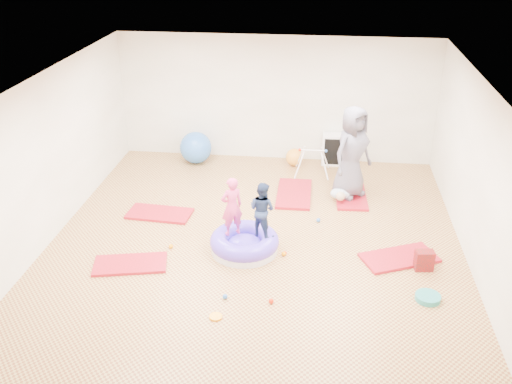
# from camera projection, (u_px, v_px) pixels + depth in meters

# --- Properties ---
(room) EXTENTS (7.01, 8.01, 2.81)m
(room) POSITION_uv_depth(u_px,v_px,m) (254.00, 172.00, 9.05)
(room) COLOR tan
(room) RESTS_ON ground
(gym_mat_front_left) EXTENTS (1.25, 0.82, 0.05)m
(gym_mat_front_left) POSITION_uv_depth(u_px,v_px,m) (130.00, 264.00, 9.15)
(gym_mat_front_left) COLOR red
(gym_mat_front_left) RESTS_ON ground
(gym_mat_mid_left) EXTENTS (1.23, 0.68, 0.05)m
(gym_mat_mid_left) POSITION_uv_depth(u_px,v_px,m) (160.00, 214.00, 10.70)
(gym_mat_mid_left) COLOR red
(gym_mat_mid_left) RESTS_ON ground
(gym_mat_center_back) EXTENTS (0.68, 1.34, 0.06)m
(gym_mat_center_back) POSITION_uv_depth(u_px,v_px,m) (294.00, 194.00, 11.45)
(gym_mat_center_back) COLOR red
(gym_mat_center_back) RESTS_ON ground
(gym_mat_right) EXTENTS (1.36, 1.06, 0.05)m
(gym_mat_right) POSITION_uv_depth(u_px,v_px,m) (399.00, 258.00, 9.32)
(gym_mat_right) COLOR red
(gym_mat_right) RESTS_ON ground
(gym_mat_rear_right) EXTENTS (0.65, 1.22, 0.05)m
(gym_mat_rear_right) POSITION_uv_depth(u_px,v_px,m) (351.00, 196.00, 11.35)
(gym_mat_rear_right) COLOR red
(gym_mat_rear_right) RESTS_ON ground
(inflatable_cushion) EXTENTS (1.16, 1.16, 0.36)m
(inflatable_cushion) POSITION_uv_depth(u_px,v_px,m) (244.00, 243.00, 9.51)
(inflatable_cushion) COLOR silver
(inflatable_cushion) RESTS_ON ground
(child_pink) EXTENTS (0.45, 0.41, 1.03)m
(child_pink) POSITION_uv_depth(u_px,v_px,m) (232.00, 204.00, 9.26)
(child_pink) COLOR #E83E7C
(child_pink) RESTS_ON inflatable_cushion
(child_navy) EXTENTS (0.58, 0.54, 0.95)m
(child_navy) POSITION_uv_depth(u_px,v_px,m) (262.00, 207.00, 9.24)
(child_navy) COLOR navy
(child_navy) RESTS_ON inflatable_cushion
(adult_caregiver) EXTENTS (1.04, 1.04, 1.82)m
(adult_caregiver) POSITION_uv_depth(u_px,v_px,m) (352.00, 152.00, 10.97)
(adult_caregiver) COLOR #5B5866
(adult_caregiver) RESTS_ON gym_mat_rear_right
(infant) EXTENTS (0.39, 0.40, 0.23)m
(infant) POSITION_uv_depth(u_px,v_px,m) (340.00, 194.00, 11.12)
(infant) COLOR silver
(infant) RESTS_ON gym_mat_rear_right
(ball_pit_balls) EXTENTS (2.53, 2.60, 0.08)m
(ball_pit_balls) POSITION_uv_depth(u_px,v_px,m) (261.00, 258.00, 9.30)
(ball_pit_balls) COLOR red
(ball_pit_balls) RESTS_ON ground
(exercise_ball_blue) EXTENTS (0.72, 0.72, 0.72)m
(exercise_ball_blue) POSITION_uv_depth(u_px,v_px,m) (196.00, 148.00, 12.81)
(exercise_ball_blue) COLOR blue
(exercise_ball_blue) RESTS_ON ground
(exercise_ball_orange) EXTENTS (0.39, 0.39, 0.39)m
(exercise_ball_orange) POSITION_uv_depth(u_px,v_px,m) (294.00, 157.00, 12.74)
(exercise_ball_orange) COLOR #FEA633
(exercise_ball_orange) RESTS_ON ground
(infant_play_gym) EXTENTS (0.74, 0.71, 0.57)m
(infant_play_gym) POSITION_uv_depth(u_px,v_px,m) (312.00, 158.00, 12.21)
(infant_play_gym) COLOR white
(infant_play_gym) RESTS_ON ground
(cube_shelf) EXTENTS (0.70, 0.34, 0.70)m
(cube_shelf) POSITION_uv_depth(u_px,v_px,m) (338.00, 149.00, 12.74)
(cube_shelf) COLOR white
(cube_shelf) RESTS_ON ground
(balance_disc) EXTENTS (0.37, 0.37, 0.08)m
(balance_disc) POSITION_uv_depth(u_px,v_px,m) (428.00, 297.00, 8.33)
(balance_disc) COLOR teal
(balance_disc) RESTS_ON ground
(backpack) EXTENTS (0.31, 0.22, 0.33)m
(backpack) POSITION_uv_depth(u_px,v_px,m) (424.00, 260.00, 8.99)
(backpack) COLOR #AE080A
(backpack) RESTS_ON ground
(yellow_toy) EXTENTS (0.19, 0.19, 0.03)m
(yellow_toy) POSITION_uv_depth(u_px,v_px,m) (216.00, 317.00, 7.97)
(yellow_toy) COLOR #F99300
(yellow_toy) RESTS_ON ground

